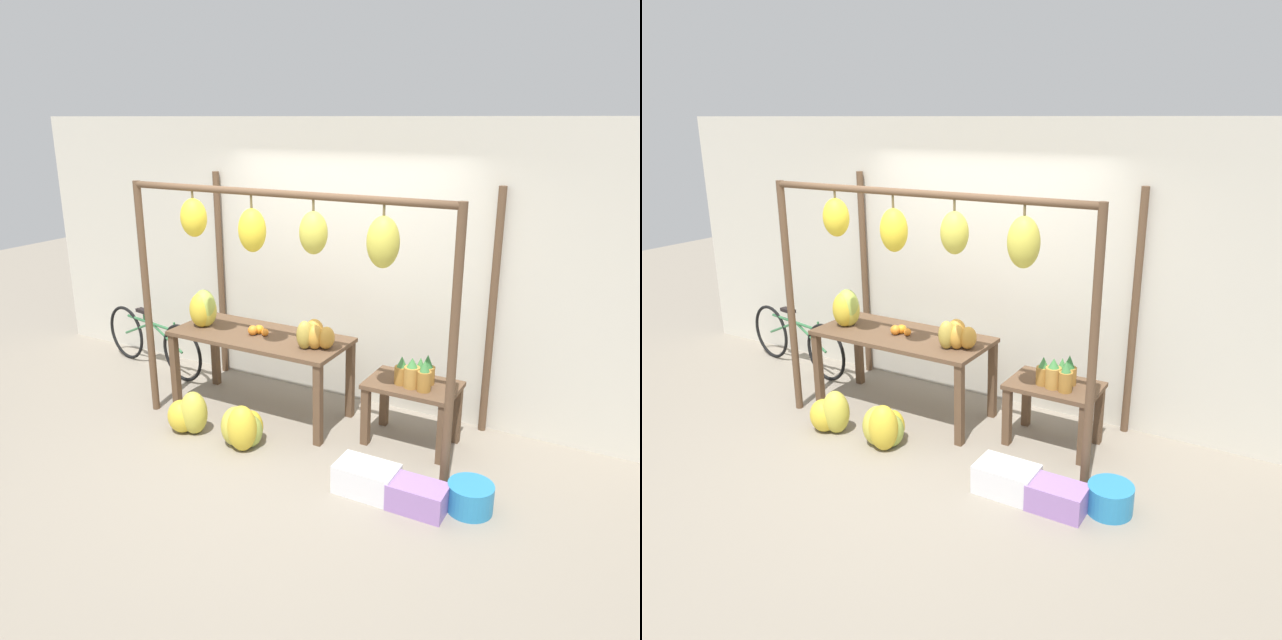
# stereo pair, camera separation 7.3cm
# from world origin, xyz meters

# --- Properties ---
(ground_plane) EXTENTS (20.00, 20.00, 0.00)m
(ground_plane) POSITION_xyz_m (0.00, 0.00, 0.00)
(ground_plane) COLOR gray
(shop_wall_back) EXTENTS (8.00, 0.08, 2.80)m
(shop_wall_back) POSITION_xyz_m (0.00, 1.39, 1.40)
(shop_wall_back) COLOR beige
(shop_wall_back) RESTS_ON ground_plane
(stall_awning) EXTENTS (3.06, 1.29, 2.25)m
(stall_awning) POSITION_xyz_m (0.05, 0.36, 1.68)
(stall_awning) COLOR brown
(stall_awning) RESTS_ON ground_plane
(display_table_main) EXTENTS (1.73, 0.74, 0.81)m
(display_table_main) POSITION_xyz_m (-0.53, 0.63, 0.70)
(display_table_main) COLOR brown
(display_table_main) RESTS_ON ground_plane
(display_table_side) EXTENTS (0.80, 0.52, 0.58)m
(display_table_side) POSITION_xyz_m (0.99, 0.74, 0.45)
(display_table_side) COLOR brown
(display_table_side) RESTS_ON ground_plane
(banana_pile_on_table) EXTENTS (0.32, 0.30, 0.37)m
(banana_pile_on_table) POSITION_xyz_m (-1.16, 0.58, 0.98)
(banana_pile_on_table) COLOR gold
(banana_pile_on_table) RESTS_ON display_table_main
(orange_pile) EXTENTS (0.20, 0.17, 0.09)m
(orange_pile) POSITION_xyz_m (-0.55, 0.63, 0.85)
(orange_pile) COLOR orange
(orange_pile) RESTS_ON display_table_main
(pineapple_cluster) EXTENTS (0.34, 0.28, 0.28)m
(pineapple_cluster) POSITION_xyz_m (1.04, 0.70, 0.69)
(pineapple_cluster) COLOR #B27F38
(pineapple_cluster) RESTS_ON display_table_side
(banana_pile_ground_left) EXTENTS (0.44, 0.33, 0.41)m
(banana_pile_ground_left) POSITION_xyz_m (-0.88, -0.06, 0.18)
(banana_pile_ground_left) COLOR gold
(banana_pile_ground_left) RESTS_ON ground_plane
(banana_pile_ground_right) EXTENTS (0.47, 0.44, 0.42)m
(banana_pile_ground_right) POSITION_xyz_m (-0.28, -0.03, 0.18)
(banana_pile_ground_right) COLOR #9EB247
(banana_pile_ground_right) RESTS_ON ground_plane
(fruit_crate_white) EXTENTS (0.48, 0.30, 0.24)m
(fruit_crate_white) POSITION_xyz_m (0.98, -0.16, 0.12)
(fruit_crate_white) COLOR silver
(fruit_crate_white) RESTS_ON ground_plane
(blue_bucket) EXTENTS (0.34, 0.34, 0.22)m
(blue_bucket) POSITION_xyz_m (1.75, 0.00, 0.11)
(blue_bucket) COLOR teal
(blue_bucket) RESTS_ON ground_plane
(parked_bicycle) EXTENTS (1.69, 0.36, 0.70)m
(parked_bicycle) POSITION_xyz_m (-2.24, 0.95, 0.34)
(parked_bicycle) COLOR black
(parked_bicycle) RESTS_ON ground_plane
(papaya_pile) EXTENTS (0.36, 0.39, 0.26)m
(papaya_pile) POSITION_xyz_m (0.10, 0.60, 0.92)
(papaya_pile) COLOR gold
(papaya_pile) RESTS_ON display_table_main
(fruit_crate_purple) EXTENTS (0.43, 0.27, 0.21)m
(fruit_crate_purple) POSITION_xyz_m (1.40, -0.18, 0.11)
(fruit_crate_purple) COLOR #9970B7
(fruit_crate_purple) RESTS_ON ground_plane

